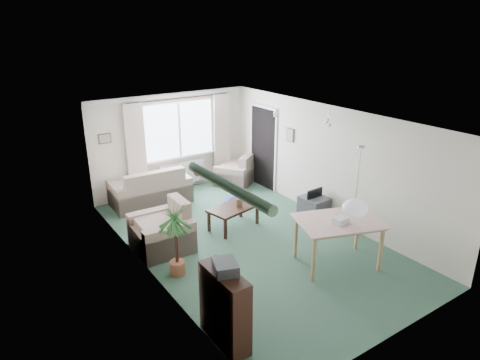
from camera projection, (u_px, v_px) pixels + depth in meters
ground at (249, 240)px, 8.22m from camera, size 6.50×6.50×0.00m
window at (179, 130)px, 10.31m from camera, size 1.80×0.03×1.30m
curtain_rod at (179, 98)px, 9.98m from camera, size 2.60×0.03×0.03m
curtain_left at (136, 147)px, 9.71m from camera, size 0.45×0.08×2.00m
curtain_right at (222, 133)px, 10.92m from camera, size 0.45×0.08×2.00m
radiator at (182, 173)px, 10.66m from camera, size 1.20×0.10×0.55m
doorway at (263, 148)px, 10.62m from camera, size 0.03×0.95×2.00m
pendant_lamp at (355, 208)px, 6.02m from camera, size 0.36×0.36×0.36m
tinsel_garland at (228, 186)px, 4.63m from camera, size 1.60×1.60×0.12m
bauble_cluster_a at (276, 111)px, 8.83m from camera, size 0.20×0.20×0.20m
bauble_cluster_b at (328, 120)px, 8.05m from camera, size 0.20×0.20×0.20m
wall_picture_back at (105, 139)px, 9.35m from camera, size 0.28×0.03×0.22m
wall_picture_right at (290, 135)px, 9.65m from camera, size 0.03×0.24×0.30m
sofa at (150, 185)px, 9.77m from camera, size 1.78×0.99×0.87m
armchair_corner at (235, 169)px, 10.98m from camera, size 1.19×1.17×0.78m
armchair_left at (161, 226)px, 7.79m from camera, size 1.00×1.05×0.91m
coffee_table at (234, 217)px, 8.67m from camera, size 1.12×0.77×0.46m
photo_frame at (239, 203)px, 8.56m from camera, size 0.12×0.05×0.16m
bookshelf at (225, 308)px, 5.47m from camera, size 0.29×0.85×1.04m
hifi_box at (225, 267)px, 5.28m from camera, size 0.38×0.42×0.14m
houseplant at (176, 240)px, 6.91m from camera, size 0.71×0.71×1.27m
dining_table at (337, 243)px, 7.30m from camera, size 1.52×1.25×0.81m
gift_box at (341, 221)px, 7.04m from camera, size 0.27×0.21×0.12m
tv_cube at (314, 208)px, 9.04m from camera, size 0.53×0.57×0.49m
pet_bed at (237, 202)px, 9.80m from camera, size 0.74×0.74×0.12m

